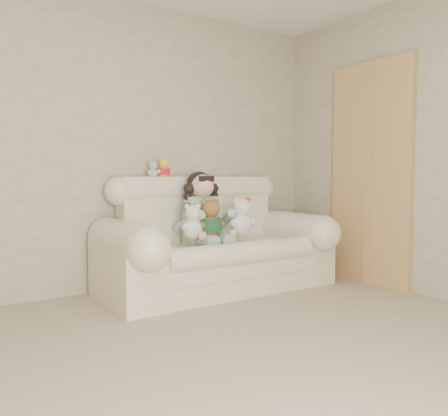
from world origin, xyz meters
TOP-DOWN VIEW (x-y plane):
  - floor at (0.00, 0.00)m, footprint 5.00×5.00m
  - wall_back at (0.00, 2.50)m, footprint 4.50×0.00m
  - sofa at (0.89, 2.00)m, footprint 2.10×0.95m
  - door_panel at (2.22, 1.40)m, footprint 0.06×0.90m
  - seated_child at (0.77, 2.08)m, footprint 0.41×0.49m
  - brown_teddy at (0.73, 1.88)m, footprint 0.31×0.28m
  - white_cat at (1.05, 1.86)m, footprint 0.28×0.23m
  - cream_teddy at (0.57, 1.90)m, footprint 0.26×0.22m
  - yellow_mini_bear at (0.53, 2.36)m, footprint 0.16×0.13m
  - grey_mini_plush at (0.42, 2.36)m, footprint 0.13×0.11m

SIDE VIEW (x-z plane):
  - floor at x=0.00m, z-range 0.00..0.00m
  - sofa at x=0.89m, z-range 0.00..1.03m
  - cream_teddy at x=0.57m, z-range 0.50..0.85m
  - brown_teddy at x=0.73m, z-range 0.50..0.90m
  - white_cat at x=1.05m, z-range 0.50..0.91m
  - seated_child at x=0.77m, z-range 0.42..1.09m
  - door_panel at x=2.22m, z-range 0.00..2.10m
  - grey_mini_plush at x=0.42m, z-range 1.01..1.19m
  - yellow_mini_bear at x=0.53m, z-range 1.01..1.23m
  - wall_back at x=0.00m, z-range -0.95..3.55m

